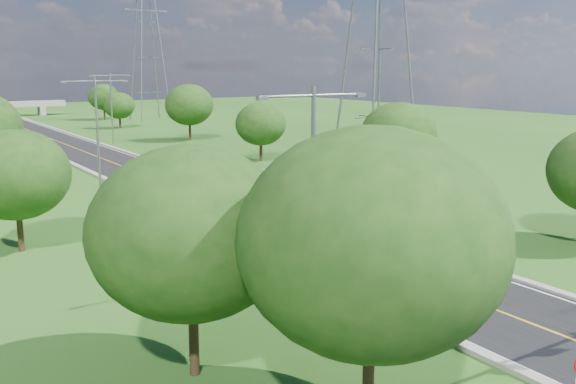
# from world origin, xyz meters

# --- Properties ---
(ground) EXTENTS (260.00, 260.00, 0.00)m
(ground) POSITION_xyz_m (0.00, 60.00, 0.00)
(ground) COLOR #214814
(ground) RESTS_ON ground
(road) EXTENTS (8.00, 150.00, 0.06)m
(road) POSITION_xyz_m (0.00, 66.00, 0.03)
(road) COLOR black
(road) RESTS_ON ground
(curb_left) EXTENTS (0.50, 150.00, 0.22)m
(curb_left) POSITION_xyz_m (-4.25, 66.00, 0.11)
(curb_left) COLOR gray
(curb_left) RESTS_ON ground
(curb_right) EXTENTS (0.50, 150.00, 0.22)m
(curb_right) POSITION_xyz_m (4.25, 66.00, 0.11)
(curb_right) COLOR gray
(curb_right) RESTS_ON ground
(speed_limit_sign) EXTENTS (0.55, 0.09, 2.40)m
(speed_limit_sign) POSITION_xyz_m (5.20, 37.98, 1.60)
(speed_limit_sign) COLOR slate
(speed_limit_sign) RESTS_ON ground
(streetlight_near_left) EXTENTS (5.90, 0.25, 10.00)m
(streetlight_near_left) POSITION_xyz_m (-6.00, 12.00, 5.94)
(streetlight_near_left) COLOR slate
(streetlight_near_left) RESTS_ON ground
(streetlight_mid_left) EXTENTS (5.90, 0.25, 10.00)m
(streetlight_mid_left) POSITION_xyz_m (-6.00, 45.00, 5.94)
(streetlight_mid_left) COLOR slate
(streetlight_mid_left) RESTS_ON ground
(streetlight_far_right) EXTENTS (5.90, 0.25, 10.00)m
(streetlight_far_right) POSITION_xyz_m (6.00, 78.00, 5.94)
(streetlight_far_right) COLOR slate
(streetlight_far_right) RESTS_ON ground
(power_tower_near) EXTENTS (9.00, 6.40, 28.00)m
(power_tower_near) POSITION_xyz_m (22.00, 40.00, 14.01)
(power_tower_near) COLOR slate
(power_tower_near) RESTS_ON ground
(power_tower_far) EXTENTS (9.00, 6.40, 28.00)m
(power_tower_far) POSITION_xyz_m (26.00, 115.00, 14.01)
(power_tower_far) COLOR slate
(power_tower_far) RESTS_ON ground
(tree_la) EXTENTS (7.14, 7.14, 8.30)m
(tree_la) POSITION_xyz_m (-14.00, 8.00, 5.27)
(tree_la) COLOR black
(tree_la) RESTS_ON ground
(tree_lb) EXTENTS (6.30, 6.30, 7.33)m
(tree_lb) POSITION_xyz_m (-16.00, 28.00, 4.64)
(tree_lb) COLOR black
(tree_lb) RESTS_ON ground
(tree_lf) EXTENTS (7.98, 7.98, 9.28)m
(tree_lf) POSITION_xyz_m (-11.00, 2.00, 5.89)
(tree_lf) COLOR black
(tree_lf) RESTS_ON ground
(tree_rb) EXTENTS (6.72, 6.72, 7.82)m
(tree_rb) POSITION_xyz_m (16.00, 30.00, 4.95)
(tree_rb) COLOR black
(tree_rb) RESTS_ON ground
(tree_rc) EXTENTS (5.88, 5.88, 6.84)m
(tree_rc) POSITION_xyz_m (15.00, 52.00, 4.33)
(tree_rc) COLOR black
(tree_rc) RESTS_ON ground
(tree_rd) EXTENTS (7.14, 7.14, 8.30)m
(tree_rd) POSITION_xyz_m (17.00, 76.00, 5.27)
(tree_rd) COLOR black
(tree_rd) RESTS_ON ground
(tree_re) EXTENTS (5.46, 5.46, 6.35)m
(tree_re) POSITION_xyz_m (14.50, 100.00, 4.02)
(tree_re) COLOR black
(tree_re) RESTS_ON ground
(tree_rf) EXTENTS (6.30, 6.30, 7.33)m
(tree_rf) POSITION_xyz_m (18.00, 120.00, 4.64)
(tree_rf) COLOR black
(tree_rf) RESTS_ON ground
(bus_outbound) EXTENTS (3.84, 10.22, 2.78)m
(bus_outbound) POSITION_xyz_m (3.16, 28.38, 1.45)
(bus_outbound) COLOR white
(bus_outbound) RESTS_ON road
(bus_inbound) EXTENTS (3.33, 11.72, 3.23)m
(bus_inbound) POSITION_xyz_m (-3.09, 32.69, 1.67)
(bus_inbound) COLOR silver
(bus_inbound) RESTS_ON road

